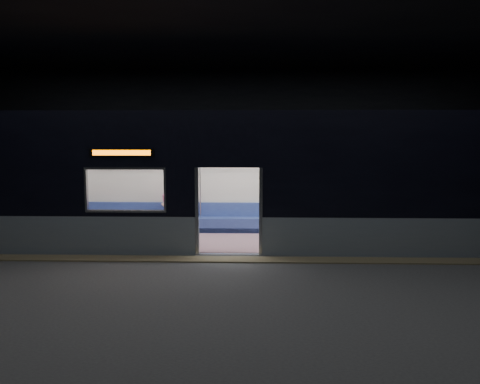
{
  "coord_description": "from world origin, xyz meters",
  "views": [
    {
      "loc": [
        0.63,
        -10.56,
        2.86
      ],
      "look_at": [
        0.22,
        2.3,
        1.34
      ],
      "focal_mm": 38.0,
      "sensor_mm": 36.0,
      "label": 1
    }
  ],
  "objects": [
    {
      "name": "handbag",
      "position": [
        -1.75,
        3.32,
        0.69
      ],
      "size": [
        0.3,
        0.26,
        0.15
      ],
      "primitive_type": "cube",
      "rotation": [
        0.0,
        0.0,
        -0.01
      ],
      "color": "black",
      "rests_on": "passenger"
    },
    {
      "name": "transit_map",
      "position": [
        3.2,
        3.85,
        1.51
      ],
      "size": [
        1.11,
        0.03,
        0.72
      ],
      "primitive_type": "cube",
      "color": "white",
      "rests_on": "metro_car"
    },
    {
      "name": "metro_car",
      "position": [
        -0.0,
        2.54,
        1.85
      ],
      "size": [
        18.0,
        3.04,
        3.35
      ],
      "color": "#8A97A4",
      "rests_on": "station_floor"
    },
    {
      "name": "passenger",
      "position": [
        -1.74,
        3.55,
        0.81
      ],
      "size": [
        0.41,
        0.71,
        1.39
      ],
      "rotation": [
        0.0,
        0.0,
        -0.08
      ],
      "color": "black",
      "rests_on": "metro_car"
    },
    {
      "name": "station_envelope",
      "position": [
        0.0,
        0.0,
        3.66
      ],
      "size": [
        24.0,
        14.0,
        5.0
      ],
      "color": "black",
      "rests_on": "station_floor"
    },
    {
      "name": "station_floor",
      "position": [
        0.0,
        0.0,
        -0.01
      ],
      "size": [
        24.0,
        14.0,
        0.01
      ],
      "primitive_type": "cube",
      "color": "#47494C",
      "rests_on": "ground"
    },
    {
      "name": "tactile_strip",
      "position": [
        0.0,
        0.55,
        0.01
      ],
      "size": [
        22.8,
        0.5,
        0.03
      ],
      "primitive_type": "cube",
      "color": "#8C7F59",
      "rests_on": "station_floor"
    }
  ]
}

